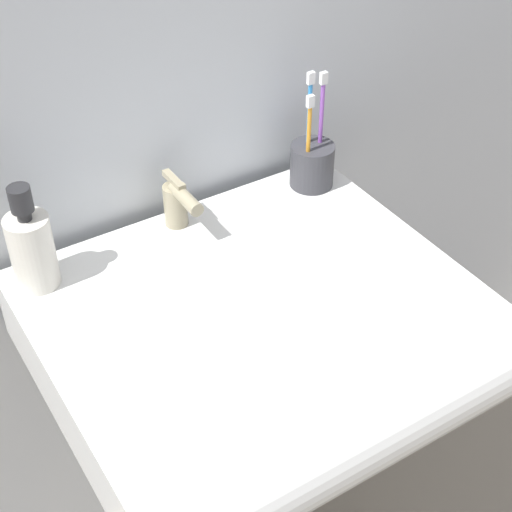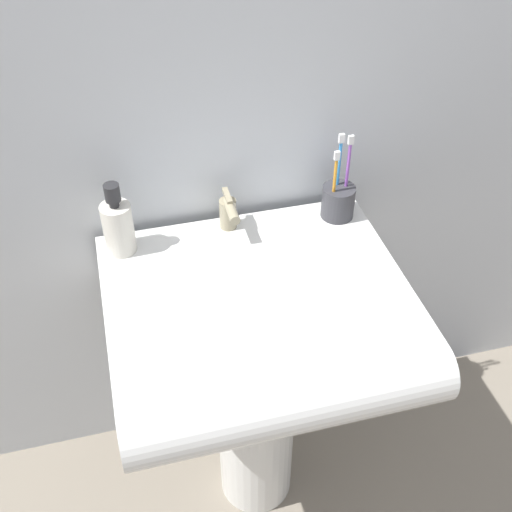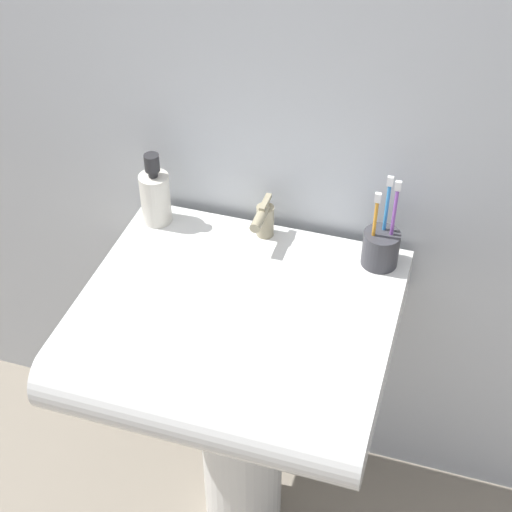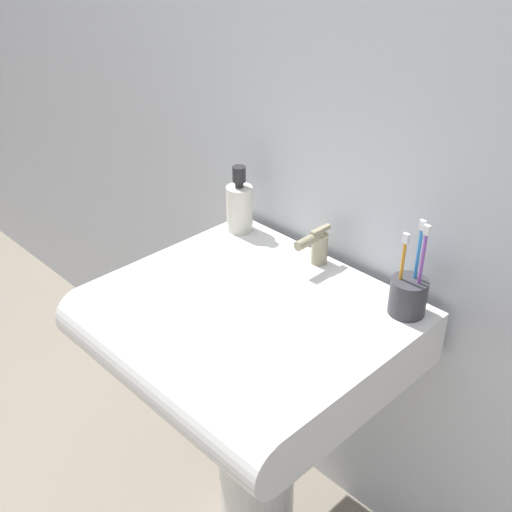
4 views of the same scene
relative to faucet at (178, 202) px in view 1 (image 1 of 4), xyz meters
name	(u,v)px [view 1 (image 1 of 4)]	position (x,y,z in m)	size (l,w,h in m)	color
sink_pedestal	(251,472)	(0.01, -0.20, -0.47)	(0.19, 0.19, 0.62)	white
sink_basin	(267,343)	(0.01, -0.25, -0.11)	(0.61, 0.55, 0.12)	white
faucet	(178,202)	(0.00, 0.00, 0.00)	(0.04, 0.10, 0.09)	tan
toothbrush_cup	(312,163)	(0.25, -0.01, 0.00)	(0.07, 0.07, 0.20)	#38383D
soap_bottle	(32,248)	(-0.24, -0.01, 0.02)	(0.06, 0.06, 0.17)	silver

